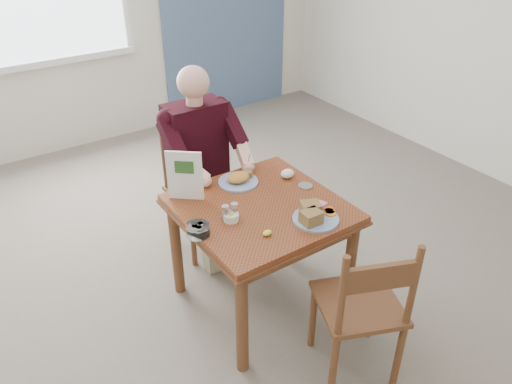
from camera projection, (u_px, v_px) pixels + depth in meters
floor at (260, 300)px, 3.31m from camera, size 6.00×6.00×0.00m
wall_back at (80, 4)px, 4.69m from camera, size 5.50×0.00×5.50m
lemon_wedge at (267, 233)px, 2.66m from camera, size 0.06×0.05×0.03m
napkin at (287, 174)px, 3.18m from camera, size 0.11×0.10×0.06m
metal_dish at (305, 186)px, 3.09m from camera, size 0.09×0.09×0.01m
table at (261, 221)px, 2.97m from camera, size 0.92×0.92×0.75m
chair_far at (198, 187)px, 3.62m from camera, size 0.42×0.42×0.95m
chair_near at (362, 308)px, 2.58m from camera, size 0.55×0.55×0.95m
diner at (201, 151)px, 3.38m from camera, size 0.53×0.56×1.39m
near_plate at (314, 215)px, 2.77m from camera, size 0.30×0.30×0.09m
far_plate at (239, 179)px, 3.13m from camera, size 0.27×0.27×0.07m
caddy at (231, 217)px, 2.77m from camera, size 0.11×0.11×0.06m
shakers at (230, 212)px, 2.77m from camera, size 0.10×0.05×0.09m
creamer at (198, 230)px, 2.65m from camera, size 0.15×0.15×0.06m
menu at (185, 175)px, 2.90m from camera, size 0.17×0.15×0.31m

